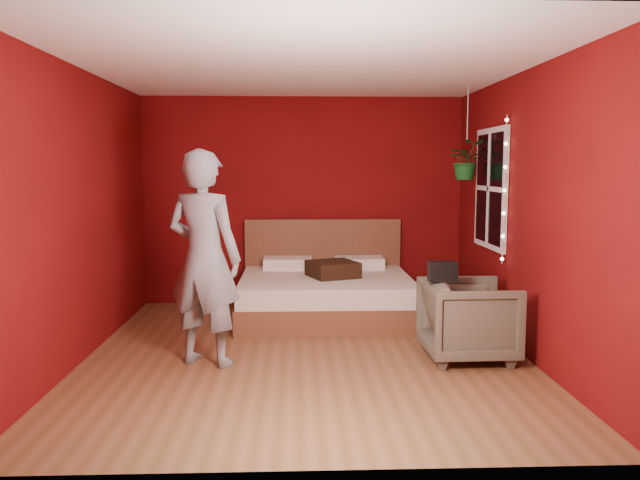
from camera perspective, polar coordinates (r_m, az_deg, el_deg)
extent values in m
plane|color=brown|center=(5.88, -1.27, -10.36)|extent=(4.50, 4.50, 0.00)
cube|color=maroon|center=(7.90, -1.56, 3.58)|extent=(4.00, 0.02, 2.60)
cube|color=maroon|center=(3.39, -0.71, -0.45)|extent=(4.00, 0.02, 2.60)
cube|color=maroon|center=(5.96, -21.03, 2.16)|extent=(0.02, 4.50, 2.60)
cube|color=maroon|center=(6.02, 18.22, 2.31)|extent=(0.02, 4.50, 2.60)
cube|color=white|center=(5.70, -1.34, 15.63)|extent=(4.00, 4.50, 0.02)
cube|color=white|center=(6.85, 15.35, 4.56)|extent=(0.04, 0.97, 1.27)
cube|color=black|center=(6.84, 15.23, 4.56)|extent=(0.02, 0.85, 1.15)
cube|color=white|center=(6.84, 15.19, 4.56)|extent=(0.03, 0.05, 1.15)
cube|color=white|center=(6.84, 15.19, 4.56)|extent=(0.03, 0.85, 0.05)
cylinder|color=silver|center=(6.34, 16.51, 4.38)|extent=(0.01, 0.01, 1.45)
sphere|color=#FFF2CC|center=(6.40, 16.31, -1.67)|extent=(0.04, 0.04, 0.04)
sphere|color=#FFF2CC|center=(6.37, 16.38, 0.33)|extent=(0.04, 0.04, 0.04)
sphere|color=#FFF2CC|center=(6.35, 16.45, 2.35)|extent=(0.04, 0.04, 0.04)
sphere|color=#FFF2CC|center=(6.34, 16.51, 4.38)|extent=(0.04, 0.04, 0.04)
sphere|color=#FFF2CC|center=(6.33, 16.58, 6.41)|extent=(0.04, 0.04, 0.04)
sphere|color=#FFF2CC|center=(6.34, 16.65, 8.44)|extent=(0.04, 0.04, 0.04)
sphere|color=#FFF2CC|center=(6.35, 16.71, 10.47)|extent=(0.04, 0.04, 0.04)
cube|color=brown|center=(7.18, 0.52, -6.10)|extent=(1.95, 1.66, 0.27)
cube|color=silver|center=(7.13, 0.52, -4.19)|extent=(1.92, 1.63, 0.22)
cube|color=brown|center=(7.88, 0.25, -1.99)|extent=(1.95, 0.08, 1.08)
cube|color=white|center=(7.64, -2.97, -2.13)|extent=(0.59, 0.37, 0.14)
cube|color=white|center=(7.68, 3.61, -2.09)|extent=(0.59, 0.37, 0.14)
imported|color=slate|center=(5.49, -10.54, -1.66)|extent=(0.80, 0.67, 1.88)
imported|color=#5B5748|center=(5.80, 13.43, -7.11)|extent=(0.81, 0.79, 0.72)
cube|color=black|center=(5.63, 11.13, -2.82)|extent=(0.25, 0.13, 0.18)
cube|color=#321C10|center=(7.07, 1.17, -2.68)|extent=(0.64, 0.64, 0.18)
cylinder|color=silver|center=(7.13, 13.35, 11.21)|extent=(0.01, 0.01, 0.58)
imported|color=#195822|center=(7.10, 13.24, 7.13)|extent=(0.43, 0.39, 0.44)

